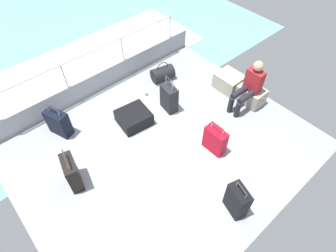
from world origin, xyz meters
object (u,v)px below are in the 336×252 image
Objects in this scene: paper_cup at (146,93)px; cargo_crate_0 at (229,81)px; suitcase_1 at (215,140)px; passenger_seated at (249,85)px; suitcase_0 at (237,200)px; duffel_bag at (163,73)px; suitcase_2 at (134,118)px; suitcase_4 at (72,173)px; suitcase_3 at (169,98)px; suitcase_5 at (59,123)px; cargo_crate_1 at (251,95)px.

cargo_crate_0 is at bearing 56.32° from paper_cup.
passenger_seated is at bearing 104.68° from suitcase_1.
cargo_crate_0 is 0.89× the size of suitcase_1.
suitcase_0 reaches higher than suitcase_1.
suitcase_0 is (1.38, -1.97, -0.27)m from passenger_seated.
passenger_seated is 1.99m from duffel_bag.
suitcase_4 reaches higher than suitcase_2.
suitcase_3 is at bearing 96.54° from suitcase_4.
suitcase_4 reaches higher than suitcase_5.
suitcase_5 reaches higher than suitcase_0.
suitcase_3 is at bearing 78.33° from suitcase_2.
cargo_crate_0 is 1.01× the size of cargo_crate_1.
suitcase_1 is at bearing 148.43° from suitcase_0.
suitcase_4 is (-1.07, -2.28, 0.04)m from suitcase_1.
cargo_crate_0 is 1.87m from paper_cup.
suitcase_2 is at bearing 58.86° from suitcase_5.
suitcase_0 is at bearing 1.86° from suitcase_2.
suitcase_4 reaches higher than cargo_crate_1.
passenger_seated is 1.63m from suitcase_3.
suitcase_2 reaches higher than paper_cup.
suitcase_2 is 0.83× the size of suitcase_3.
duffel_bag is at bearing 116.30° from suitcase_2.
passenger_seated reaches higher than paper_cup.
suitcase_1 is (0.35, -1.52, 0.07)m from cargo_crate_1.
passenger_seated is 1.40× the size of suitcase_4.
suitcase_4 is at bearing -74.53° from suitcase_2.
suitcase_0 is 1.02× the size of suitcase_2.
suitcase_0 is at bearing -55.02° from passenger_seated.
cargo_crate_0 is 1.05× the size of duffel_bag.
suitcase_0 is 2.47m from suitcase_3.
passenger_seated reaches higher than cargo_crate_1.
suitcase_0 reaches higher than duffel_bag.
passenger_seated is (0.00, -0.18, 0.37)m from cargo_crate_1.
paper_cup is (-3.01, 0.58, -0.24)m from suitcase_0.
suitcase_1 is 0.87× the size of suitcase_4.
suitcase_0 is at bearing 38.16° from suitcase_4.
suitcase_3 is (-0.99, -1.26, -0.26)m from passenger_seated.
suitcase_3 reaches higher than suitcase_2.
suitcase_4 is at bearing -115.16° from suitcase_1.
suitcase_4 is at bearing -100.75° from cargo_crate_1.
cargo_crate_0 is 0.86× the size of suitcase_5.
suitcase_3 is 1.16× the size of suitcase_5.
duffel_bag is at bearing -142.95° from cargo_crate_0.
cargo_crate_0 is 0.56× the size of passenger_seated.
suitcase_3 is (-1.34, 0.08, 0.03)m from suitcase_1.
suitcase_0 is 6.79× the size of paper_cup.
suitcase_4 is 1.36× the size of duffel_bag.
duffel_bag is at bearing 104.78° from paper_cup.
suitcase_4 is 1.22m from suitcase_5.
cargo_crate_0 is 3.67m from suitcase_5.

